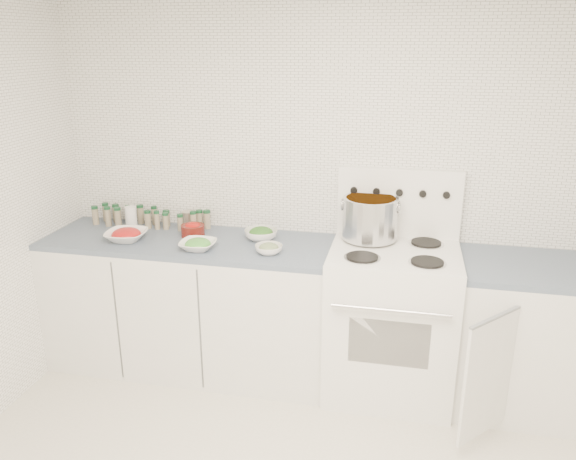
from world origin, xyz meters
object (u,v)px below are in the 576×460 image
object	(u,v)px
stock_pot	(370,216)
bowl_tomato	(126,235)
stove	(391,316)
bowl_snowpea	(198,245)

from	to	relation	value
stock_pot	bowl_tomato	xyz separation A→B (m)	(-1.51, -0.24, -0.15)
stock_pot	bowl_tomato	bearing A→B (deg)	-170.93
stove	bowl_tomato	world-z (taller)	stove
bowl_tomato	stock_pot	bearing A→B (deg)	9.07
stock_pot	bowl_snowpea	distance (m)	1.06
bowl_tomato	bowl_snowpea	size ratio (longest dim) A/B	1.25
stove	bowl_snowpea	world-z (taller)	stove
stock_pot	bowl_tomato	size ratio (longest dim) A/B	1.30
stock_pot	bowl_snowpea	bearing A→B (deg)	-163.43
stove	bowl_snowpea	bearing A→B (deg)	-172.79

